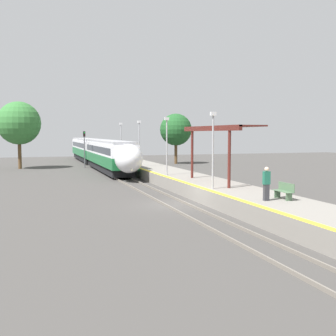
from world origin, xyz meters
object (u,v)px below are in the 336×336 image
person_waiting (266,183)px  train (97,151)px  lamppost_mid (167,142)px  lamppost_farthest (121,139)px  lamppost_far (139,140)px  railway_signal (84,146)px  platform_bench (284,191)px  lamppost_near (213,145)px

person_waiting → train: bearing=94.6°
lamppost_mid → lamppost_farthest: size_ratio=1.00×
lamppost_mid → lamppost_far: same height
railway_signal → lamppost_far: size_ratio=0.98×
platform_bench → train: bearing=96.4°
train → platform_bench: size_ratio=29.05×
railway_signal → lamppost_far: lamppost_far is taller
train → platform_bench: (4.31, -38.67, -0.68)m
railway_signal → lamppost_mid: size_ratio=0.98×
lamppost_near → lamppost_far: size_ratio=1.00×
person_waiting → lamppost_mid: 15.02m
railway_signal → lamppost_mid: 22.83m
platform_bench → lamppost_mid: (-1.93, 14.73, 2.37)m
train → railway_signal: 2.57m
platform_bench → lamppost_farthest: bearing=93.3°
train → lamppost_far: (2.38, -14.34, 1.69)m
train → lamppost_near: size_ratio=8.69×
railway_signal → platform_bench: bearing=-80.5°
lamppost_mid → lamppost_far: size_ratio=1.00×
platform_bench → railway_signal: 37.68m
lamppost_near → train: bearing=94.1°
person_waiting → lamppost_far: (-0.72, 24.48, 1.90)m
platform_bench → lamppost_mid: bearing=97.5°
lamppost_far → railway_signal: bearing=108.5°
platform_bench → lamppost_near: bearing=110.6°
platform_bench → lamppost_far: lamppost_far is taller
lamppost_far → train: bearing=99.4°
lamppost_near → lamppost_farthest: (0.00, 28.79, 0.00)m
train → lamppost_near: bearing=-85.9°
lamppost_farthest → platform_bench: bearing=-86.7°
lamppost_near → lamppost_farthest: 28.79m
platform_bench → lamppost_near: (-1.93, 5.13, 2.37)m
lamppost_far → lamppost_farthest: size_ratio=1.00×
train → person_waiting: 38.95m
railway_signal → lamppost_near: 32.30m
platform_bench → lamppost_near: 5.98m
lamppost_near → lamppost_mid: 9.60m
lamppost_mid → train: bearing=95.7°
person_waiting → lamppost_farthest: lamppost_farthest is taller
platform_bench → railway_signal: bearing=99.5°
railway_signal → lamppost_near: bearing=-82.4°
railway_signal → lamppost_mid: lamppost_mid is taller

